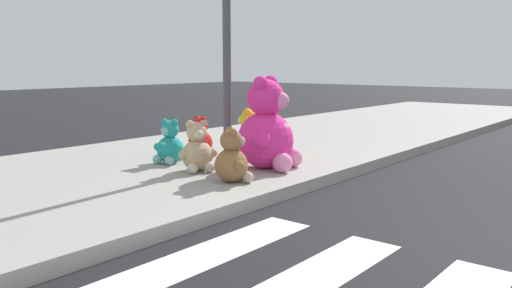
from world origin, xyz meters
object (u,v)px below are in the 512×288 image
plush_pink_large (268,132)px  plush_yellow (249,138)px  sign_pole (227,37)px  plush_red (200,139)px  plush_tan (198,151)px  plush_teal (169,145)px  plush_brown (233,160)px

plush_pink_large → plush_yellow: (0.43, 0.69, -0.19)m
sign_pole → plush_red: (0.29, 0.83, -1.46)m
plush_tan → plush_yellow: bearing=5.7°
sign_pole → plush_red: bearing=70.9°
plush_tan → plush_teal: size_ratio=1.07×
plush_teal → plush_brown: plush_brown is taller
plush_pink_large → plush_red: bearing=83.9°
plush_yellow → sign_pole: bearing=-169.1°
sign_pole → plush_yellow: (0.57, 0.11, -1.41)m
plush_teal → plush_brown: size_ratio=0.95×
plush_pink_large → plush_brown: 0.94m
sign_pole → plush_tan: size_ratio=4.93×
plush_teal → plush_tan: bearing=-101.4°
plush_tan → sign_pole: bearing=0.5°
sign_pole → plush_yellow: 1.52m
plush_red → plush_teal: plush_teal is taller
plush_yellow → plush_brown: (-1.32, -0.88, -0.04)m
plush_pink_large → plush_yellow: size_ratio=1.65×
plush_pink_large → plush_brown: size_ratio=1.89×
plush_red → plush_brown: plush_brown is taller
plush_teal → sign_pole: bearing=-57.9°
plush_pink_large → plush_teal: size_ratio=1.98×
plush_brown → plush_pink_large: bearing=11.6°
plush_pink_large → plush_red: (0.15, 1.41, -0.25)m
plush_brown → plush_red: bearing=56.9°
sign_pole → plush_brown: (-0.75, -0.77, -1.44)m
plush_tan → plush_yellow: 1.15m
plush_yellow → plush_teal: plush_yellow is taller
plush_tan → plush_yellow: plush_yellow is taller
sign_pole → plush_tan: (-0.57, -0.00, -1.44)m
plush_tan → plush_brown: (-0.18, -0.76, -0.01)m
plush_brown → plush_tan: bearing=76.7°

